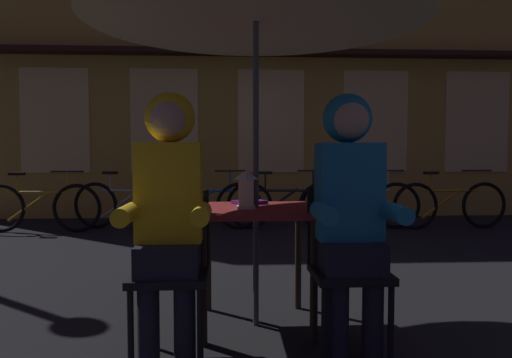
# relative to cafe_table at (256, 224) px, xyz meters

# --- Properties ---
(ground_plane) EXTENTS (60.00, 60.00, 0.00)m
(ground_plane) POSITION_rel_cafe_table_xyz_m (0.00, 0.00, -0.64)
(ground_plane) COLOR black
(cafe_table) EXTENTS (0.72, 0.72, 0.74)m
(cafe_table) POSITION_rel_cafe_table_xyz_m (0.00, 0.00, 0.00)
(cafe_table) COLOR maroon
(cafe_table) RESTS_ON ground_plane
(lantern) EXTENTS (0.11, 0.11, 0.23)m
(lantern) POSITION_rel_cafe_table_xyz_m (-0.06, -0.05, 0.22)
(lantern) COLOR white
(lantern) RESTS_ON cafe_table
(chair_left) EXTENTS (0.40, 0.40, 0.87)m
(chair_left) POSITION_rel_cafe_table_xyz_m (-0.48, -0.37, -0.15)
(chair_left) COLOR black
(chair_left) RESTS_ON ground_plane
(chair_right) EXTENTS (0.40, 0.40, 0.87)m
(chair_right) POSITION_rel_cafe_table_xyz_m (0.48, -0.37, -0.15)
(chair_right) COLOR black
(chair_right) RESTS_ON ground_plane
(person_left_hooded) EXTENTS (0.45, 0.56, 1.40)m
(person_left_hooded) POSITION_rel_cafe_table_xyz_m (-0.48, -0.43, 0.21)
(person_left_hooded) COLOR black
(person_left_hooded) RESTS_ON ground_plane
(person_right_hooded) EXTENTS (0.45, 0.56, 1.40)m
(person_right_hooded) POSITION_rel_cafe_table_xyz_m (0.48, -0.43, 0.21)
(person_right_hooded) COLOR black
(person_right_hooded) RESTS_ON ground_plane
(shopfront_building) EXTENTS (10.00, 0.93, 6.20)m
(shopfront_building) POSITION_rel_cafe_table_xyz_m (0.54, 5.40, 2.45)
(shopfront_building) COLOR gold
(shopfront_building) RESTS_ON ground_plane
(bicycle_nearest) EXTENTS (1.68, 0.11, 0.84)m
(bicycle_nearest) POSITION_rel_cafe_table_xyz_m (-2.73, 3.70, -0.29)
(bicycle_nearest) COLOR black
(bicycle_nearest) RESTS_ON ground_plane
(bicycle_second) EXTENTS (1.65, 0.41, 0.84)m
(bicycle_second) POSITION_rel_cafe_table_xyz_m (-1.57, 3.90, -0.29)
(bicycle_second) COLOR black
(bicycle_second) RESTS_ON ground_plane
(bicycle_third) EXTENTS (1.67, 0.29, 0.84)m
(bicycle_third) POSITION_rel_cafe_table_xyz_m (-0.53, 3.77, -0.29)
(bicycle_third) COLOR black
(bicycle_third) RESTS_ON ground_plane
(bicycle_fourth) EXTENTS (1.68, 0.22, 0.84)m
(bicycle_fourth) POSITION_rel_cafe_table_xyz_m (0.63, 3.81, -0.29)
(bicycle_fourth) COLOR black
(bicycle_fourth) RESTS_ON ground_plane
(bicycle_fifth) EXTENTS (1.66, 0.38, 0.84)m
(bicycle_fifth) POSITION_rel_cafe_table_xyz_m (1.71, 3.84, -0.29)
(bicycle_fifth) COLOR black
(bicycle_fifth) RESTS_ON ground_plane
(bicycle_furthest) EXTENTS (1.68, 0.13, 0.84)m
(bicycle_furthest) POSITION_rel_cafe_table_xyz_m (2.96, 3.69, -0.29)
(bicycle_furthest) COLOR black
(bicycle_furthest) RESTS_ON ground_plane
(book) EXTENTS (0.24, 0.22, 0.02)m
(book) POSITION_rel_cafe_table_xyz_m (-0.03, 0.20, 0.11)
(book) COLOR #661E7A
(book) RESTS_ON cafe_table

